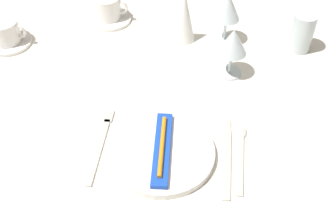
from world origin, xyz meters
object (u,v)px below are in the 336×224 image
fork_outer (101,142)px  wine_glass_centre (227,8)px  toothbrush_package (162,148)px  dinner_knife (227,158)px  drink_tumbler (302,32)px  coffee_cup_right (108,7)px  spoon_soup (241,150)px  dinner_plate (162,153)px  coffee_cup_left (6,31)px  wine_glass_left (233,43)px  napkin_folded (184,16)px

fork_outer → wine_glass_centre: bearing=57.5°
toothbrush_package → dinner_knife: bearing=2.6°
fork_outer → drink_tumbler: bearing=40.3°
toothbrush_package → coffee_cup_right: coffee_cup_right is taller
spoon_soup → drink_tumbler: 0.44m
dinner_plate → wine_glass_centre: (0.13, 0.46, 0.10)m
fork_outer → coffee_cup_right: size_ratio=2.21×
dinner_plate → coffee_cup_left: coffee_cup_left is taller
toothbrush_package → spoon_soup: (0.18, 0.03, -0.02)m
spoon_soup → coffee_cup_right: size_ratio=1.95×
wine_glass_left → drink_tumbler: bearing=34.1°
dinner_plate → fork_outer: dinner_plate is taller
toothbrush_package → wine_glass_left: 0.35m
dinner_knife → wine_glass_left: bearing=89.9°
wine_glass_centre → drink_tumbler: 0.22m
coffee_cup_left → wine_glass_centre: (0.63, 0.09, 0.07)m
wine_glass_centre → drink_tumbler: size_ratio=1.35×
dinner_plate → drink_tumbler: 0.56m
dinner_plate → drink_tumbler: bearing=51.8°
toothbrush_package → spoon_soup: bearing=10.8°
dinner_plate → wine_glass_centre: 0.49m
spoon_soup → wine_glass_left: (-0.03, 0.27, 0.10)m
wine_glass_left → napkin_folded: size_ratio=0.89×
wine_glass_left → napkin_folded: napkin_folded is taller
toothbrush_package → coffee_cup_left: (-0.50, 0.37, 0.02)m
coffee_cup_right → drink_tumbler: 0.58m
wine_glass_centre → drink_tumbler: bearing=-4.7°
fork_outer → wine_glass_left: 0.42m
toothbrush_package → coffee_cup_left: size_ratio=2.00×
spoon_soup → wine_glass_centre: (-0.05, 0.42, 0.11)m
coffee_cup_left → drink_tumbler: 0.85m
dinner_knife → fork_outer: bearing=177.2°
dinner_plate → spoon_soup: (0.18, 0.03, -0.01)m
toothbrush_package → fork_outer: bearing=171.8°
coffee_cup_left → wine_glass_centre: wine_glass_centre is taller
fork_outer → drink_tumbler: (0.49, 0.42, 0.06)m
toothbrush_package → wine_glass_left: wine_glass_left is taller
spoon_soup → napkin_folded: napkin_folded is taller
toothbrush_package → drink_tumbler: (0.35, 0.44, 0.03)m
dinner_knife → napkin_folded: (-0.14, 0.44, 0.08)m
coffee_cup_right → wine_glass_left: 0.44m
napkin_folded → dinner_knife: bearing=-72.7°
toothbrush_package → coffee_cup_left: coffee_cup_left is taller
wine_glass_left → dinner_plate: bearing=-115.8°
fork_outer → dinner_knife: (0.29, -0.01, 0.00)m
dinner_plate → wine_glass_left: size_ratio=1.68×
spoon_soup → wine_glass_centre: bearing=96.4°
dinner_knife → spoon_soup: (0.03, 0.03, -0.00)m
fork_outer → coffee_cup_right: (-0.08, 0.50, 0.04)m
toothbrush_package → drink_tumbler: drink_tumbler is taller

